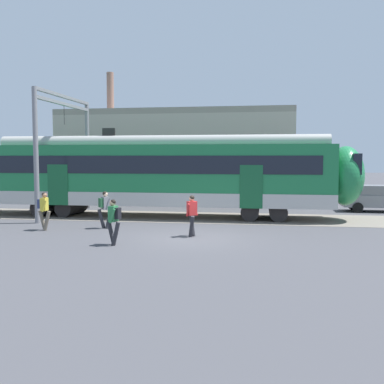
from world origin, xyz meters
TOP-DOWN VIEW (x-y plane):
  - ground_plane at (0.00, 0.00)m, footprint 160.00×160.00m
  - commuter_train at (-11.24, 5.90)m, footprint 38.05×3.07m
  - pedestrian_yellow at (-6.60, 0.76)m, footprint 0.65×0.53m
  - pedestrian_grey at (-4.17, 1.66)m, footprint 0.69×0.50m
  - pedestrian_green at (-2.51, -1.95)m, footprint 0.62×0.59m
  - pedestrian_red at (-0.01, 0.22)m, footprint 0.47×0.70m
  - parked_car_grey at (9.38, 10.08)m, footprint 4.02×1.79m
  - catenary_gantry at (-7.94, 5.91)m, footprint 0.24×6.64m
  - background_building at (-3.25, 13.82)m, footprint 16.05×5.00m

SIDE VIEW (x-z plane):
  - ground_plane at x=0.00m, z-range 0.00..0.00m
  - parked_car_grey at x=9.38m, z-range 0.01..1.55m
  - pedestrian_red at x=-0.01m, z-range 0.13..1.80m
  - pedestrian_yellow at x=-6.60m, z-range 0.16..1.82m
  - pedestrian_grey at x=-4.17m, z-range 0.16..1.82m
  - pedestrian_green at x=-2.51m, z-range 0.16..1.82m
  - commuter_train at x=-11.24m, z-range -0.11..4.62m
  - background_building at x=-3.25m, z-range -1.39..7.81m
  - catenary_gantry at x=-7.94m, z-range 1.05..7.58m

